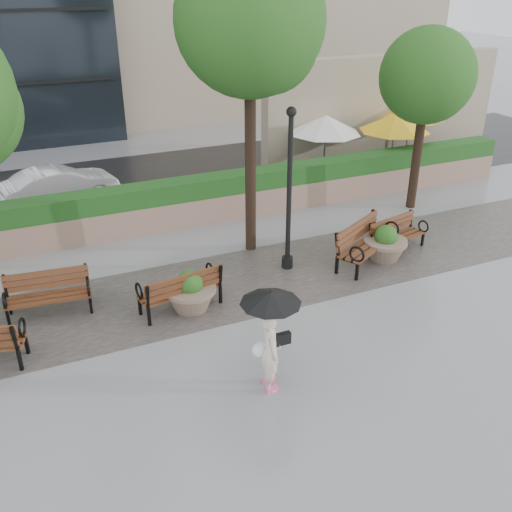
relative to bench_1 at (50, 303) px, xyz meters
name	(u,v)px	position (x,y,z in m)	size (l,w,h in m)	color
ground	(268,358)	(3.68, -3.38, -0.28)	(100.00, 100.00, 0.00)	gray
cobble_strip	(215,288)	(3.68, -0.38, -0.28)	(28.00, 3.20, 0.01)	#383330
hedge_wall	(167,205)	(3.68, 3.62, 0.38)	(24.00, 0.80, 1.35)	#967260
cafe_wall	(383,109)	(13.18, 6.62, 1.72)	(10.00, 0.60, 4.00)	tan
cafe_hedge	(403,166)	(12.68, 4.42, 0.17)	(8.00, 0.50, 0.90)	#1D4918
asphalt_street	(137,184)	(3.68, 7.62, -0.28)	(40.00, 7.00, 0.00)	black
bench_1	(50,303)	(0.00, 0.00, 0.00)	(1.85, 0.89, 0.95)	brown
bench_2	(181,298)	(2.68, -0.97, 0.01)	(1.90, 0.99, 0.98)	brown
bench_3	(365,252)	(7.67, -0.72, 0.04)	(2.13, 1.66, 1.08)	brown
bench_4	(397,242)	(8.85, -0.45, -0.02)	(1.76, 1.01, 0.89)	brown
planter_left	(190,294)	(2.88, -1.05, 0.09)	(1.14, 1.14, 0.96)	#7F6B56
planter_right	(385,246)	(8.26, -0.74, 0.09)	(1.13, 1.13, 0.95)	#7F6B56
lamppost	(289,202)	(5.73, -0.14, 1.50)	(0.28, 0.28, 4.06)	black
tree_1	(255,28)	(5.48, 1.33, 5.31)	(3.55, 3.48, 7.49)	black
tree_2	(429,79)	(11.36, 2.07, 3.65)	(2.95, 2.77, 5.43)	black
patio_umb_white	(326,125)	(9.93, 5.38, 1.71)	(2.50, 2.50, 2.30)	black
patio_umb_yellow_a	(395,123)	(12.32, 4.68, 1.71)	(2.50, 2.50, 2.30)	black
patio_umb_yellow_b	(411,111)	(14.01, 6.00, 1.71)	(2.50, 2.50, 2.30)	black
car_right	(60,186)	(1.06, 6.81, 0.31)	(1.27, 3.63, 1.20)	silver
pedestrian	(270,330)	(3.37, -4.13, 0.91)	(1.07, 1.07, 1.96)	beige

